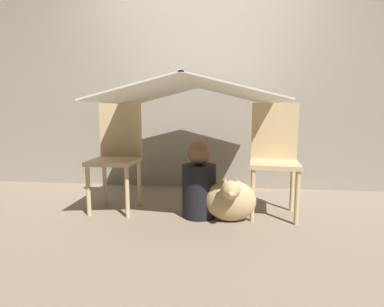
{
  "coord_description": "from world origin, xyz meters",
  "views": [
    {
      "loc": [
        0.27,
        -2.44,
        0.88
      ],
      "look_at": [
        0.0,
        0.06,
        0.52
      ],
      "focal_mm": 28.0,
      "sensor_mm": 36.0,
      "label": 1
    }
  ],
  "objects_px": {
    "person_front": "(199,184)",
    "chair_right": "(274,154)",
    "chair_left": "(117,152)",
    "dog": "(230,199)"
  },
  "relations": [
    {
      "from": "person_front",
      "to": "chair_left",
      "type": "bearing_deg",
      "value": 168.53
    },
    {
      "from": "chair_left",
      "to": "person_front",
      "type": "xyz_separation_m",
      "value": [
        0.75,
        -0.15,
        -0.24
      ]
    },
    {
      "from": "chair_left",
      "to": "dog",
      "type": "distance_m",
      "value": 1.1
    },
    {
      "from": "chair_left",
      "to": "dog",
      "type": "bearing_deg",
      "value": -12.89
    },
    {
      "from": "chair_left",
      "to": "dog",
      "type": "height_order",
      "value": "chair_left"
    },
    {
      "from": "chair_left",
      "to": "chair_right",
      "type": "distance_m",
      "value": 1.38
    },
    {
      "from": "person_front",
      "to": "chair_right",
      "type": "bearing_deg",
      "value": 13.64
    },
    {
      "from": "person_front",
      "to": "dog",
      "type": "relative_size",
      "value": 1.54
    },
    {
      "from": "chair_left",
      "to": "dog",
      "type": "xyz_separation_m",
      "value": [
        1.01,
        -0.25,
        -0.34
      ]
    },
    {
      "from": "chair_left",
      "to": "chair_right",
      "type": "relative_size",
      "value": 1.0
    }
  ]
}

